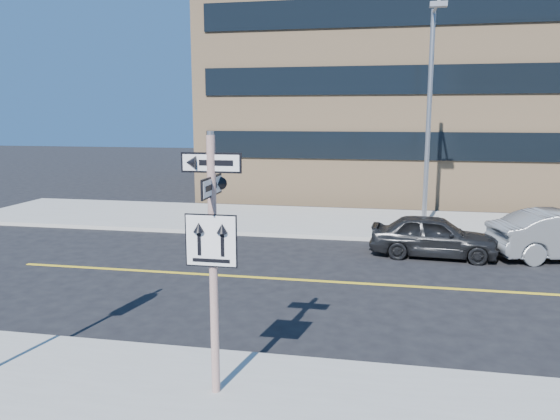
# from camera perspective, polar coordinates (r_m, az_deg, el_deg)

# --- Properties ---
(ground) EXTENTS (120.00, 120.00, 0.00)m
(ground) POSITION_cam_1_polar(r_m,az_deg,el_deg) (11.34, -2.74, -13.14)
(ground) COLOR black
(ground) RESTS_ON ground
(sign_pole) EXTENTS (0.92, 0.92, 4.06)m
(sign_pole) POSITION_cam_1_polar(r_m,az_deg,el_deg) (8.26, -7.04, -4.20)
(sign_pole) COLOR beige
(sign_pole) RESTS_ON near_sidewalk
(parked_car_a) EXTENTS (1.87, 4.04, 1.34)m
(parked_car_a) POSITION_cam_1_polar(r_m,az_deg,el_deg) (17.86, 15.77, -2.62)
(parked_car_a) COLOR black
(parked_car_a) RESTS_ON ground
(streetlight_a) EXTENTS (0.55, 2.25, 8.00)m
(streetlight_a) POSITION_cam_1_polar(r_m,az_deg,el_deg) (20.93, 15.38, 10.46)
(streetlight_a) COLOR gray
(streetlight_a) RESTS_ON far_sidewalk
(building_brick) EXTENTS (18.00, 18.00, 18.00)m
(building_brick) POSITION_cam_1_polar(r_m,az_deg,el_deg) (35.42, 10.60, 17.19)
(building_brick) COLOR tan
(building_brick) RESTS_ON ground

